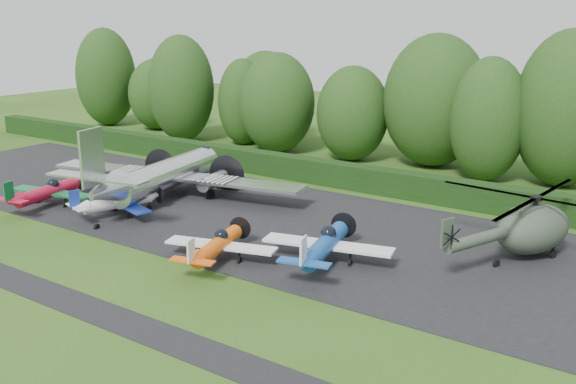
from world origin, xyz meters
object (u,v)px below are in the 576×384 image
Objects in this scene: light_plane_red at (48,192)px; light_plane_orange at (218,245)px; transport_plane at (163,175)px; light_plane_white at (118,202)px; light_plane_blue at (325,245)px; helicopter at (533,225)px.

light_plane_red reaches higher than light_plane_orange.
transport_plane reaches higher than light_plane_white.
light_plane_blue is (17.34, -4.59, -0.74)m from transport_plane.
light_plane_white is 27.47m from helicopter.
light_plane_blue is (22.94, 1.74, 0.06)m from light_plane_red.
transport_plane is 3.27× the size of light_plane_white.
light_plane_red is (-5.60, -6.34, -0.80)m from transport_plane.
light_plane_orange reaches higher than light_plane_white.
light_plane_red is at bearing 176.72° from light_plane_white.
transport_plane reaches higher than light_plane_red.
light_plane_blue is (5.23, 3.21, 0.15)m from light_plane_orange.
light_plane_red is at bearing -161.85° from light_plane_blue.
light_plane_red is 6.21m from light_plane_white.
helicopter is (32.25, 9.63, 0.83)m from light_plane_red.
helicopter is at bearing 54.08° from light_plane_blue.
light_plane_blue reaches higher than light_plane_orange.
light_plane_red is at bearing 174.88° from helicopter.
light_plane_blue is at bearing 47.49° from light_plane_orange.
light_plane_blue reaches higher than light_plane_white.
transport_plane is 17.95m from light_plane_blue.
helicopter is (9.31, 7.89, 0.77)m from light_plane_blue.
transport_plane is at bearing 163.17° from light_plane_orange.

